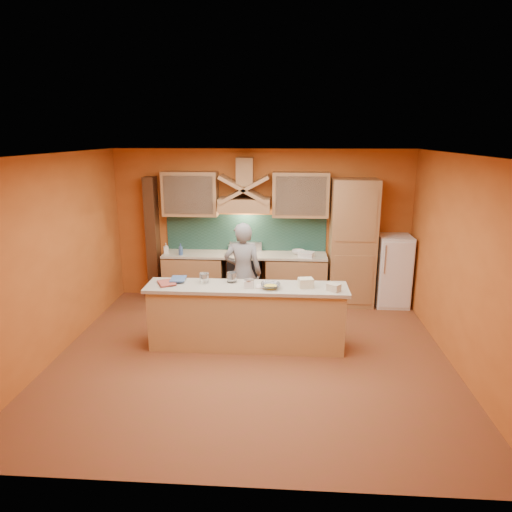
# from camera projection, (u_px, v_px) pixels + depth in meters

# --- Properties ---
(floor) EXTENTS (5.50, 5.00, 0.01)m
(floor) POSITION_uv_depth(u_px,v_px,m) (252.00, 356.00, 6.48)
(floor) COLOR brown
(floor) RESTS_ON ground
(ceiling) EXTENTS (5.50, 5.00, 0.01)m
(ceiling) POSITION_uv_depth(u_px,v_px,m) (251.00, 154.00, 5.76)
(ceiling) COLOR white
(ceiling) RESTS_ON wall_back
(wall_back) EXTENTS (5.50, 0.02, 2.80)m
(wall_back) POSITION_uv_depth(u_px,v_px,m) (262.00, 225.00, 8.53)
(wall_back) COLOR #C36326
(wall_back) RESTS_ON floor
(wall_front) EXTENTS (5.50, 0.02, 2.80)m
(wall_front) POSITION_uv_depth(u_px,v_px,m) (228.00, 343.00, 3.71)
(wall_front) COLOR #C36326
(wall_front) RESTS_ON floor
(wall_left) EXTENTS (0.02, 5.00, 2.80)m
(wall_left) POSITION_uv_depth(u_px,v_px,m) (54.00, 257.00, 6.30)
(wall_left) COLOR #C36326
(wall_left) RESTS_ON floor
(wall_right) EXTENTS (0.02, 5.00, 2.80)m
(wall_right) POSITION_uv_depth(u_px,v_px,m) (462.00, 265.00, 5.94)
(wall_right) COLOR #C36326
(wall_right) RESTS_ON floor
(base_cabinet_left) EXTENTS (1.10, 0.60, 0.86)m
(base_cabinet_left) POSITION_uv_depth(u_px,v_px,m) (195.00, 278.00, 8.57)
(base_cabinet_left) COLOR #A8794D
(base_cabinet_left) RESTS_ON floor
(base_cabinet_right) EXTENTS (1.10, 0.60, 0.86)m
(base_cabinet_right) POSITION_uv_depth(u_px,v_px,m) (296.00, 280.00, 8.45)
(base_cabinet_right) COLOR #A8794D
(base_cabinet_right) RESTS_ON floor
(counter_top) EXTENTS (3.00, 0.62, 0.04)m
(counter_top) POSITION_uv_depth(u_px,v_px,m) (245.00, 255.00, 8.39)
(counter_top) COLOR #B3AA98
(counter_top) RESTS_ON base_cabinet_left
(stove) EXTENTS (0.60, 0.58, 0.90)m
(stove) POSITION_uv_depth(u_px,v_px,m) (245.00, 278.00, 8.51)
(stove) COLOR black
(stove) RESTS_ON floor
(backsplash) EXTENTS (3.00, 0.03, 0.70)m
(backsplash) POSITION_uv_depth(u_px,v_px,m) (246.00, 233.00, 8.57)
(backsplash) COLOR #1C3E36
(backsplash) RESTS_ON wall_back
(range_hood) EXTENTS (0.92, 0.50, 0.24)m
(range_hood) POSITION_uv_depth(u_px,v_px,m) (245.00, 205.00, 8.20)
(range_hood) COLOR #A8794D
(range_hood) RESTS_ON wall_back
(hood_chimney) EXTENTS (0.30, 0.30, 0.50)m
(hood_chimney) POSITION_uv_depth(u_px,v_px,m) (245.00, 172.00, 8.15)
(hood_chimney) COLOR #A8794D
(hood_chimney) RESTS_ON wall_back
(upper_cabinet_left) EXTENTS (1.00, 0.35, 0.80)m
(upper_cabinet_left) POSITION_uv_depth(u_px,v_px,m) (190.00, 194.00, 8.29)
(upper_cabinet_left) COLOR #A8794D
(upper_cabinet_left) RESTS_ON wall_back
(upper_cabinet_right) EXTENTS (1.00, 0.35, 0.80)m
(upper_cabinet_right) POSITION_uv_depth(u_px,v_px,m) (300.00, 195.00, 8.16)
(upper_cabinet_right) COLOR #A8794D
(upper_cabinet_right) RESTS_ON wall_back
(pantry_column) EXTENTS (0.80, 0.60, 2.30)m
(pantry_column) POSITION_uv_depth(u_px,v_px,m) (352.00, 243.00, 8.20)
(pantry_column) COLOR #A8794D
(pantry_column) RESTS_ON floor
(fridge) EXTENTS (0.58, 0.60, 1.30)m
(fridge) POSITION_uv_depth(u_px,v_px,m) (393.00, 271.00, 8.28)
(fridge) COLOR white
(fridge) RESTS_ON floor
(trim_column_left) EXTENTS (0.20, 0.30, 2.30)m
(trim_column_left) POSITION_uv_depth(u_px,v_px,m) (153.00, 238.00, 8.58)
(trim_column_left) COLOR #472816
(trim_column_left) RESTS_ON floor
(island_body) EXTENTS (2.80, 0.55, 0.88)m
(island_body) POSITION_uv_depth(u_px,v_px,m) (247.00, 319.00, 6.67)
(island_body) COLOR tan
(island_body) RESTS_ON floor
(island_top) EXTENTS (2.90, 0.62, 0.05)m
(island_top) POSITION_uv_depth(u_px,v_px,m) (246.00, 287.00, 6.54)
(island_top) COLOR #B3AA98
(island_top) RESTS_ON island_body
(person) EXTENTS (0.63, 0.42, 1.69)m
(person) POSITION_uv_depth(u_px,v_px,m) (243.00, 273.00, 7.45)
(person) COLOR gray
(person) RESTS_ON floor
(pot_large) EXTENTS (0.32, 0.32, 0.17)m
(pot_large) POSITION_uv_depth(u_px,v_px,m) (235.00, 250.00, 8.37)
(pot_large) COLOR silver
(pot_large) RESTS_ON stove
(pot_small) EXTENTS (0.20, 0.20, 0.15)m
(pot_small) POSITION_uv_depth(u_px,v_px,m) (249.00, 249.00, 8.48)
(pot_small) COLOR #ADAEB4
(pot_small) RESTS_ON stove
(soap_bottle_a) EXTENTS (0.11, 0.11, 0.19)m
(soap_bottle_a) POSITION_uv_depth(u_px,v_px,m) (166.00, 248.00, 8.39)
(soap_bottle_a) COLOR silver
(soap_bottle_a) RESTS_ON counter_top
(soap_bottle_b) EXTENTS (0.08, 0.08, 0.22)m
(soap_bottle_b) POSITION_uv_depth(u_px,v_px,m) (181.00, 249.00, 8.26)
(soap_bottle_b) COLOR #355591
(soap_bottle_b) RESTS_ON counter_top
(bowl_back) EXTENTS (0.24, 0.24, 0.07)m
(bowl_back) POSITION_uv_depth(u_px,v_px,m) (298.00, 252.00, 8.35)
(bowl_back) COLOR silver
(bowl_back) RESTS_ON counter_top
(dish_rack) EXTENTS (0.31, 0.27, 0.09)m
(dish_rack) POSITION_uv_depth(u_px,v_px,m) (306.00, 254.00, 8.16)
(dish_rack) COLOR white
(dish_rack) RESTS_ON counter_top
(book_lower) EXTENTS (0.34, 0.38, 0.03)m
(book_lower) POSITION_uv_depth(u_px,v_px,m) (159.00, 284.00, 6.56)
(book_lower) COLOR #A3453A
(book_lower) RESTS_ON island_top
(book_upper) EXTENTS (0.24, 0.32, 0.02)m
(book_upper) POSITION_uv_depth(u_px,v_px,m) (171.00, 279.00, 6.73)
(book_upper) COLOR #405D8E
(book_upper) RESTS_ON island_top
(jar_large) EXTENTS (0.18, 0.18, 0.15)m
(jar_large) POSITION_uv_depth(u_px,v_px,m) (232.00, 277.00, 6.68)
(jar_large) COLOR white
(jar_large) RESTS_ON island_top
(jar_small) EXTENTS (0.17, 0.17, 0.14)m
(jar_small) POSITION_uv_depth(u_px,v_px,m) (204.00, 278.00, 6.65)
(jar_small) COLOR silver
(jar_small) RESTS_ON island_top
(kitchen_scale) EXTENTS (0.13, 0.13, 0.11)m
(kitchen_scale) POSITION_uv_depth(u_px,v_px,m) (249.00, 284.00, 6.45)
(kitchen_scale) COLOR silver
(kitchen_scale) RESTS_ON island_top
(mixing_bowl) EXTENTS (0.30, 0.30, 0.07)m
(mixing_bowl) POSITION_uv_depth(u_px,v_px,m) (270.00, 286.00, 6.43)
(mixing_bowl) COLOR silver
(mixing_bowl) RESTS_ON island_top
(cloth) EXTENTS (0.23, 0.17, 0.01)m
(cloth) POSITION_uv_depth(u_px,v_px,m) (264.00, 286.00, 6.48)
(cloth) COLOR beige
(cloth) RESTS_ON island_top
(grocery_bag_a) EXTENTS (0.23, 0.20, 0.13)m
(grocery_bag_a) POSITION_uv_depth(u_px,v_px,m) (306.00, 283.00, 6.46)
(grocery_bag_a) COLOR beige
(grocery_bag_a) RESTS_ON island_top
(grocery_bag_b) EXTENTS (0.21, 0.20, 0.10)m
(grocery_bag_b) POSITION_uv_depth(u_px,v_px,m) (334.00, 287.00, 6.31)
(grocery_bag_b) COLOR beige
(grocery_bag_b) RESTS_ON island_top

